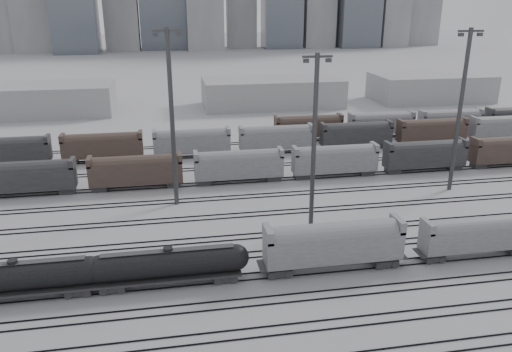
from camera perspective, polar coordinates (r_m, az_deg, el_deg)
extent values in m
plane|color=#B2B2B7|center=(59.39, 11.44, -10.67)|extent=(900.00, 900.00, 0.00)
cube|color=black|center=(49.38, 17.24, -18.01)|extent=(220.00, 0.07, 0.16)
cube|color=black|center=(51.91, 15.43, -15.76)|extent=(220.00, 0.07, 0.16)
cube|color=black|center=(52.96, 14.76, -14.91)|extent=(220.00, 0.07, 0.16)
cube|color=black|center=(55.65, 13.23, -12.94)|extent=(220.00, 0.07, 0.16)
cube|color=black|center=(56.76, 12.66, -12.20)|extent=(220.00, 0.07, 0.16)
cube|color=black|center=(59.58, 11.35, -10.47)|extent=(220.00, 0.07, 0.16)
cube|color=black|center=(60.74, 10.86, -9.82)|extent=(220.00, 0.07, 0.16)
cube|color=black|center=(63.66, 9.73, -8.30)|extent=(220.00, 0.07, 0.16)
cube|color=black|center=(64.85, 9.31, -7.73)|extent=(220.00, 0.07, 0.16)
cube|color=black|center=(67.86, 8.33, -6.39)|extent=(220.00, 0.07, 0.16)
cube|color=black|center=(69.08, 7.96, -5.88)|extent=(220.00, 0.07, 0.16)
cube|color=black|center=(73.91, 6.65, -4.08)|extent=(220.00, 0.07, 0.16)
cube|color=black|center=(75.17, 6.34, -3.65)|extent=(220.00, 0.07, 0.16)
cube|color=black|center=(80.11, 5.24, -2.12)|extent=(220.00, 0.07, 0.16)
cube|color=black|center=(81.40, 4.97, -1.76)|extent=(220.00, 0.07, 0.16)
cube|color=black|center=(86.44, 4.03, -0.44)|extent=(220.00, 0.07, 0.16)
cube|color=black|center=(87.74, 3.80, -0.13)|extent=(220.00, 0.07, 0.16)
cube|color=black|center=(93.78, 2.85, 1.19)|extent=(220.00, 0.07, 0.16)
cube|color=black|center=(95.11, 2.66, 1.46)|extent=(220.00, 0.07, 0.16)
cube|color=black|center=(101.23, 1.85, 2.59)|extent=(220.00, 0.07, 0.16)
cube|color=black|center=(102.57, 1.68, 2.82)|extent=(220.00, 0.07, 0.16)
cube|color=black|center=(108.75, 0.98, 3.79)|extent=(220.00, 0.07, 0.16)
cube|color=black|center=(110.11, 0.83, 3.99)|extent=(220.00, 0.07, 0.16)
cube|color=#252528|center=(57.36, -19.57, -12.01)|extent=(2.62, 2.12, 0.71)
cube|color=#252528|center=(58.51, -25.59, -11.65)|extent=(15.64, 2.72, 0.25)
cylinder|color=black|center=(57.75, -25.82, -10.27)|extent=(14.63, 2.93, 2.93)
sphere|color=black|center=(56.10, -18.53, -10.13)|extent=(2.93, 2.93, 2.93)
cylinder|color=black|center=(57.02, -26.06, -8.85)|extent=(1.01, 1.01, 0.50)
cube|color=#252528|center=(57.06, -26.05, -8.94)|extent=(14.13, 0.91, 0.06)
cube|color=#252528|center=(56.83, -16.03, -11.92)|extent=(2.62, 2.11, 0.70)
cube|color=#252528|center=(56.64, -3.58, -11.23)|extent=(2.62, 2.11, 0.70)
cube|color=#252528|center=(56.15, -9.84, -11.20)|extent=(15.60, 2.72, 0.25)
cylinder|color=black|center=(55.36, -9.93, -9.77)|extent=(14.59, 2.92, 2.92)
sphere|color=black|center=(55.95, -17.53, -10.10)|extent=(2.92, 2.92, 2.92)
sphere|color=black|center=(55.72, -2.32, -9.26)|extent=(2.92, 2.92, 2.92)
cylinder|color=black|center=(54.60, -10.03, -8.29)|extent=(1.01, 1.01, 0.50)
cube|color=#252528|center=(54.65, -10.02, -8.38)|extent=(14.09, 0.91, 0.06)
cube|color=#252528|center=(57.50, 2.60, -10.67)|extent=(2.75, 2.22, 0.74)
cube|color=#252528|center=(61.27, 14.42, -9.30)|extent=(2.75, 2.22, 0.74)
cube|color=gray|center=(57.90, 8.84, -7.87)|extent=(15.87, 3.17, 3.38)
cylinder|color=gray|center=(57.34, 8.90, -6.74)|extent=(14.39, 3.07, 3.07)
cube|color=gray|center=(55.09, 1.37, -6.65)|extent=(0.74, 3.17, 1.48)
cube|color=gray|center=(59.77, 15.90, -5.27)|extent=(0.74, 3.17, 1.48)
cone|color=#252528|center=(58.87, 8.73, -9.65)|extent=(2.54, 2.54, 0.95)
cube|color=#252528|center=(63.95, 19.49, -8.64)|extent=(2.40, 1.94, 0.65)
cube|color=gray|center=(65.82, 23.94, -6.31)|extent=(13.87, 2.77, 2.96)
cylinder|color=gray|center=(65.38, 24.08, -5.43)|extent=(12.57, 2.68, 2.68)
cube|color=gray|center=(61.70, 19.00, -5.47)|extent=(0.65, 2.77, 1.29)
cone|color=#252528|center=(66.58, 23.73, -7.71)|extent=(2.22, 2.22, 0.83)
cylinder|color=#37373A|center=(73.39, -9.56, 6.27)|extent=(0.67, 0.67, 26.06)
cube|color=#37373A|center=(71.64, -10.14, 16.06)|extent=(4.17, 0.31, 0.31)
cube|color=#37373A|center=(71.68, -11.41, 15.56)|extent=(0.73, 0.52, 0.52)
cube|color=#37373A|center=(71.70, -8.82, 15.71)|extent=(0.73, 0.52, 0.52)
cylinder|color=#37373A|center=(64.29, 6.63, 3.36)|extent=(0.60, 0.60, 23.49)
cube|color=#37373A|center=(62.15, 7.04, 13.40)|extent=(3.76, 0.28, 0.28)
cube|color=#37373A|center=(61.80, 5.74, 12.97)|extent=(0.66, 0.47, 0.47)
cube|color=#37373A|center=(62.62, 8.29, 12.96)|extent=(0.66, 0.47, 0.47)
cylinder|color=#37373A|center=(84.72, 22.25, 6.71)|extent=(0.66, 0.66, 25.64)
cube|color=#37373A|center=(83.19, 23.35, 14.98)|extent=(4.10, 0.31, 0.31)
cube|color=#37373A|center=(82.40, 22.38, 14.71)|extent=(0.72, 0.51, 0.51)
cube|color=#37373A|center=(84.05, 24.21, 14.54)|extent=(0.72, 0.51, 0.51)
cube|color=#252528|center=(86.83, -24.77, -0.26)|extent=(15.00, 3.00, 5.60)
cube|color=#48342D|center=(84.00, -13.53, 0.41)|extent=(15.00, 3.00, 5.60)
cube|color=gray|center=(84.55, -1.97, 1.09)|extent=(15.00, 3.00, 5.60)
cube|color=gray|center=(88.43, 9.00, 1.68)|extent=(15.00, 3.00, 5.60)
cube|color=#252528|center=(95.24, 18.73, 2.16)|extent=(15.00, 3.00, 5.60)
cube|color=#48342D|center=(104.39, 26.97, 2.52)|extent=(15.00, 3.00, 5.60)
cube|color=#252528|center=(103.47, -26.48, 2.46)|extent=(15.00, 3.00, 5.60)
cube|color=#48342D|center=(99.92, -17.11, 3.12)|extent=(15.00, 3.00, 5.60)
cube|color=gray|center=(99.19, -7.32, 3.72)|extent=(15.00, 3.00, 5.60)
cube|color=gray|center=(101.36, 2.33, 4.20)|extent=(15.00, 3.00, 5.60)
cube|color=#252528|center=(106.23, 11.36, 4.55)|extent=(15.00, 3.00, 5.60)
cube|color=#48342D|center=(113.46, 19.42, 4.76)|extent=(15.00, 3.00, 5.60)
cube|color=gray|center=(122.64, 26.39, 4.87)|extent=(15.00, 3.00, 5.60)
cube|color=#48342D|center=(111.03, 6.01, 5.47)|extent=(15.00, 3.00, 5.60)
cube|color=gray|center=(116.81, 14.09, 5.68)|extent=(15.00, 3.00, 5.60)
cube|color=gray|center=(124.66, 21.29, 5.79)|extent=(15.00, 3.00, 5.60)
cube|color=gray|center=(150.07, -25.58, 7.81)|extent=(50.00, 18.00, 8.00)
cube|color=gray|center=(147.84, 1.85, 9.53)|extent=(40.00, 18.00, 8.00)
cube|color=gray|center=(165.47, 19.30, 9.53)|extent=(35.00, 18.00, 8.00)
cube|color=#9C9C9E|center=(335.99, -24.02, 16.42)|extent=(22.00, 17.60, 42.00)
cube|color=#9C9C9E|center=(328.44, -15.20, 17.86)|extent=(20.00, 16.00, 48.00)
cube|color=#9C9C9E|center=(331.46, -1.48, 17.63)|extent=(18.00, 14.40, 38.00)
cube|color=#9C9C9E|center=(342.54, 7.25, 18.14)|extent=(20.00, 16.00, 45.00)
cube|color=#9C9C9E|center=(360.41, 15.21, 17.30)|extent=(18.00, 14.40, 40.00)
cube|color=#9C9C9E|center=(371.43, 18.97, 17.93)|extent=(22.00, 17.60, 52.00)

